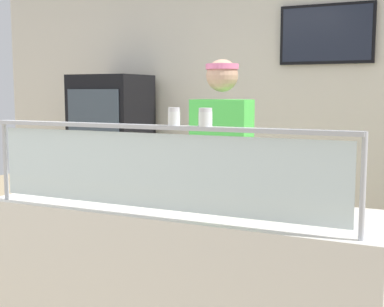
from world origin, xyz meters
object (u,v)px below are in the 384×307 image
(pizza_server, at_px, (201,197))
(worker_figure, at_px, (222,174))
(parmesan_shaker, at_px, (174,118))
(pepper_flake_shaker, at_px, (205,118))
(drink_fridge, at_px, (112,163))
(pizza_tray, at_px, (203,200))

(pizza_server, height_order, worker_figure, worker_figure)
(parmesan_shaker, distance_m, pepper_flake_shaker, 0.16)
(parmesan_shaker, relative_size, drink_fridge, 0.05)
(pepper_flake_shaker, xyz_separation_m, drink_fridge, (-1.90, 2.08, -0.58))
(pizza_tray, xyz_separation_m, worker_figure, (-0.14, 0.64, 0.04))
(parmesan_shaker, distance_m, drink_fridge, 2.77)
(worker_figure, bearing_deg, pizza_server, -77.95)
(pepper_flake_shaker, distance_m, worker_figure, 1.14)
(drink_fridge, bearing_deg, worker_figure, -34.14)
(pizza_server, relative_size, parmesan_shaker, 3.33)
(drink_fridge, bearing_deg, pizza_server, -45.14)
(pizza_server, distance_m, drink_fridge, 2.45)
(parmesan_shaker, height_order, pepper_flake_shaker, same)
(pizza_tray, relative_size, pizza_server, 1.43)
(worker_figure, relative_size, drink_fridge, 1.03)
(worker_figure, distance_m, drink_fridge, 1.92)
(pepper_flake_shaker, bearing_deg, pizza_tray, 115.34)
(pepper_flake_shaker, height_order, worker_figure, worker_figure)
(pizza_tray, height_order, pizza_server, pizza_server)
(parmesan_shaker, relative_size, pepper_flake_shaker, 1.00)
(pepper_flake_shaker, relative_size, drink_fridge, 0.05)
(pizza_tray, distance_m, drink_fridge, 2.43)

